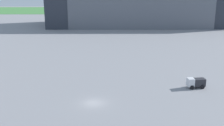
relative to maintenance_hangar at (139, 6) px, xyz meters
The scene contains 4 objects.
ground_plane 106.36m from the maintenance_hangar, 100.43° to the right, with size 440.00×440.00×0.00m, color gray.
grass_field_strip 82.25m from the maintenance_hangar, 103.59° to the left, with size 440.00×56.00×0.08m, color #448341.
maintenance_hangar is the anchor object (origin of this frame).
fuel_bowser 96.28m from the maintenance_hangar, 87.66° to the right, with size 4.30×2.54×2.36m.
Camera 1 is at (3.27, -53.15, 23.93)m, focal length 45.79 mm.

